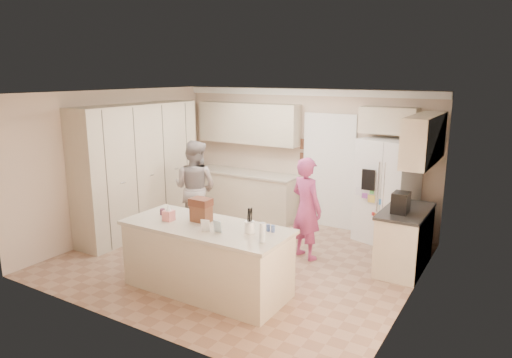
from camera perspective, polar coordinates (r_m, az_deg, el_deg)
The scene contains 41 objects.
floor at distance 7.35m, azimuth -2.11°, elevation -10.06°, with size 5.20×4.60×0.02m, color #997860.
ceiling at distance 6.76m, azimuth -2.30°, elevation 10.81°, with size 5.20×4.60×0.02m, color white.
wall_back at distance 8.92m, azimuth 5.96°, elevation 2.82°, with size 5.20×0.02×2.60m, color beige.
wall_front at distance 5.23m, azimuth -16.24°, elevation -4.98°, with size 5.20×0.02×2.60m, color beige.
wall_left at distance 8.62m, azimuth -16.88°, elevation 1.97°, with size 0.02×4.60×2.60m, color beige.
wall_right at distance 5.97m, azimuth 19.31°, elevation -2.99°, with size 0.02×4.60×2.60m, color beige.
crown_back at distance 8.74m, azimuth 6.01°, elevation 10.73°, with size 5.20×0.08×0.12m, color white.
pantry_bank at distance 8.56m, azimuth -14.44°, elevation 1.19°, with size 0.60×2.60×2.35m, color beige.
back_base_cab at distance 9.38m, azimuth -1.34°, elevation -1.98°, with size 2.20×0.60×0.88m, color beige.
back_countertop at distance 9.27m, azimuth -1.39°, elevation 0.75°, with size 2.24×0.63×0.04m, color #C1B59E.
back_upper_cab at distance 9.22m, azimuth -0.97°, elevation 6.99°, with size 2.20×0.35×0.80m, color beige.
doorway_opening at distance 8.73m, azimuth 9.11°, elevation 0.83°, with size 0.90×0.06×2.10m, color black.
doorway_casing at distance 8.70m, azimuth 9.02°, elevation 0.79°, with size 1.02×0.03×2.22m, color white.
wall_frame_upper at distance 8.84m, azimuth 6.01°, elevation 4.37°, with size 0.15×0.02×0.20m, color brown.
wall_frame_lower at distance 8.88m, azimuth 5.96°, elevation 2.64°, with size 0.15×0.02×0.20m, color brown.
refrigerator at distance 8.14m, azimuth 16.02°, elevation -1.50°, with size 0.90×0.70×1.80m, color white.
fridge_seam at distance 7.81m, azimuth 15.33°, elevation -2.06°, with size 0.01×0.02×1.78m, color gray.
fridge_dispenser at distance 7.80m, azimuth 13.86°, elevation -0.10°, with size 0.22×0.03×0.35m, color black.
fridge_handle_l at distance 7.77m, azimuth 15.01°, elevation -0.97°, with size 0.02×0.02×0.85m, color silver.
fridge_handle_r at distance 7.74m, azimuth 15.72°, elevation -1.06°, with size 0.02×0.02×0.85m, color silver.
over_fridge_cab at distance 8.08m, azimuth 16.25°, elevation 7.04°, with size 0.95×0.35×0.45m, color beige.
right_base_cab at distance 7.22m, azimuth 18.06°, elevation -7.32°, with size 0.60×1.20×0.88m, color beige.
right_countertop at distance 7.08m, azimuth 18.25°, elevation -3.81°, with size 0.63×1.24×0.04m, color #2D2B28.
right_upper_cab at distance 7.03m, azimuth 20.30°, elevation 4.70°, with size 0.35×1.50×0.70m, color beige.
coffee_maker at distance 6.85m, azimuth 17.64°, elevation -2.83°, with size 0.22×0.28×0.30m, color black.
island_base at distance 6.24m, azimuth -6.19°, elevation -9.98°, with size 2.20×0.90×0.88m, color beige.
island_top at distance 6.07m, azimuth -6.29°, elevation -5.98°, with size 2.28×0.96×0.05m, color #C1B59E.
utensil_crock at distance 5.73m, azimuth -0.80°, elevation -6.03°, with size 0.13×0.13×0.15m, color white.
tissue_box at distance 6.31m, azimuth -10.86°, elevation -4.51°, with size 0.13×0.13×0.14m, color #E78080.
tissue_plume at distance 6.28m, azimuth -10.90°, elevation -3.55°, with size 0.08×0.08×0.08m, color white.
dollhouse_body at distance 6.20m, azimuth -6.87°, elevation -4.30°, with size 0.26×0.18×0.22m, color brown.
dollhouse_roof at distance 6.15m, azimuth -6.91°, elevation -2.88°, with size 0.28×0.20×0.10m, color #592D1E.
jam_jar at distance 6.58m, azimuth -11.61°, elevation -4.02°, with size 0.07×0.07×0.09m, color #59263F.
greeting_card_a at distance 5.80m, azimuth -6.33°, elevation -5.80°, with size 0.12×0.01×0.16m, color white.
greeting_card_b at distance 5.76m, azimuth -4.83°, elevation -5.93°, with size 0.12×0.01×0.16m, color silver.
water_bottle at distance 5.41m, azimuth 0.79°, elevation -6.70°, with size 0.07×0.07×0.24m, color silver.
shaker_salt at distance 5.80m, azimuth 1.53°, elevation -6.12°, with size 0.05×0.05×0.09m, color #3C5492.
shaker_pepper at distance 5.76m, azimuth 2.14°, elevation -6.23°, with size 0.05×0.05×0.09m, color #3C5492.
teen_boy at distance 8.27m, azimuth -7.62°, elevation -1.12°, with size 0.84×0.65×1.73m, color #9C9894.
teen_girl at distance 7.20m, azimuth 6.32°, elevation -3.65°, with size 0.59×0.39×1.63m, color #C64A9F.
fridge_magnets at distance 7.80m, azimuth 15.31°, elevation -2.08°, with size 0.76×0.02×1.44m, color tan, non-canonical shape.
Camera 1 is at (3.71, -5.65, 2.87)m, focal length 32.00 mm.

